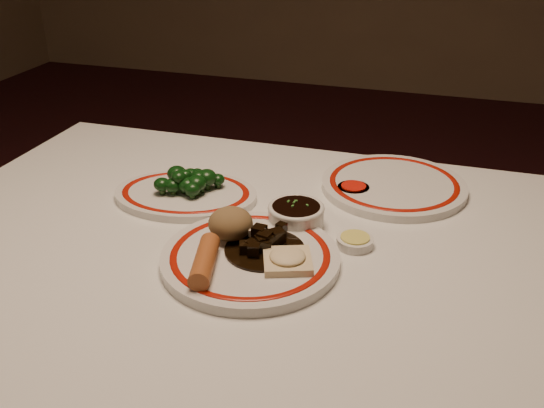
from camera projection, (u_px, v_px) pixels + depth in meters
The scene contains 12 objects.
dining_table at pixel (235, 283), 1.10m from camera, with size 1.20×0.90×0.75m.
main_plate at pixel (250, 258), 0.99m from camera, with size 0.36×0.36×0.02m.
rice_mound at pixel (231, 223), 1.02m from camera, with size 0.08×0.08×0.05m, color olive.
spring_roll at pixel (205, 261), 0.94m from camera, with size 0.03×0.03×0.12m, color #B25E2B.
fried_wonton at pixel (288, 259), 0.95m from camera, with size 0.10×0.10×0.02m.
stirfry_heap at pixel (263, 244), 0.99m from camera, with size 0.13×0.13×0.03m.
broccoli_plate at pixel (186, 194), 1.20m from camera, with size 0.31×0.27×0.02m.
broccoli_pile at pixel (192, 180), 1.19m from camera, with size 0.12×0.09×0.05m.
soy_bowl at pixel (296, 217), 1.09m from camera, with size 0.10×0.10×0.04m.
sweet_sour_dish at pixel (353, 190), 1.21m from camera, with size 0.06×0.06×0.02m.
mustard_dish at pixel (355, 241), 1.04m from camera, with size 0.06×0.06×0.02m.
far_plate at pixel (394, 185), 1.23m from camera, with size 0.33×0.33×0.02m.
Camera 1 is at (0.33, -0.85, 1.29)m, focal length 40.00 mm.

